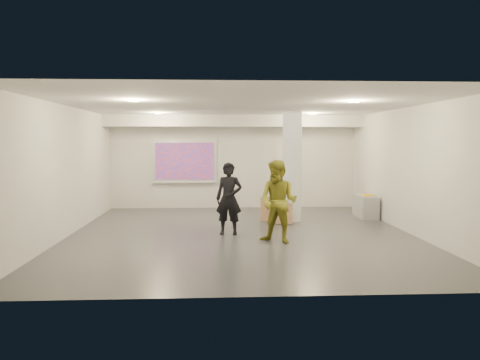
{
  "coord_description": "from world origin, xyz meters",
  "views": [
    {
      "loc": [
        -0.59,
        -10.88,
        2.17
      ],
      "look_at": [
        0.0,
        0.4,
        1.25
      ],
      "focal_mm": 35.0,
      "sensor_mm": 36.0,
      "label": 1
    }
  ],
  "objects": [
    {
      "name": "cardboard_front",
      "position": [
        1.19,
        1.3,
        0.27
      ],
      "size": [
        0.53,
        0.26,
        0.55
      ],
      "primitive_type": "cube",
      "rotation": [
        -0.27,
        0.0,
        -0.14
      ],
      "color": "#A27451",
      "rests_on": "floor"
    },
    {
      "name": "downlight_sw",
      "position": [
        -2.2,
        -1.5,
        2.98
      ],
      "size": [
        0.22,
        0.22,
        0.02
      ],
      "primitive_type": "cylinder",
      "color": "#E7B975",
      "rests_on": "ceiling"
    },
    {
      "name": "woman",
      "position": [
        -0.28,
        -0.01,
        0.85
      ],
      "size": [
        0.69,
        0.53,
        1.69
      ],
      "primitive_type": "imported",
      "rotation": [
        0.0,
        0.0,
        -0.21
      ],
      "color": "black",
      "rests_on": "floor"
    },
    {
      "name": "floor",
      "position": [
        0.0,
        0.0,
        0.0
      ],
      "size": [
        8.0,
        9.0,
        0.01
      ],
      "primitive_type": "cube",
      "color": "#33363B",
      "rests_on": "ground"
    },
    {
      "name": "wall_left",
      "position": [
        -4.0,
        0.0,
        1.5
      ],
      "size": [
        0.01,
        9.0,
        3.0
      ],
      "primitive_type": "cube",
      "color": "silver",
      "rests_on": "floor"
    },
    {
      "name": "soffit_band",
      "position": [
        0.0,
        3.95,
        2.82
      ],
      "size": [
        8.0,
        1.1,
        0.36
      ],
      "primitive_type": "cube",
      "color": "silver",
      "rests_on": "ceiling"
    },
    {
      "name": "wall_right",
      "position": [
        4.0,
        0.0,
        1.5
      ],
      "size": [
        0.01,
        9.0,
        3.0
      ],
      "primitive_type": "cube",
      "color": "silver",
      "rests_on": "floor"
    },
    {
      "name": "column",
      "position": [
        1.5,
        1.8,
        1.5
      ],
      "size": [
        0.52,
        0.52,
        3.0
      ],
      "primitive_type": "cylinder",
      "color": "white",
      "rests_on": "floor"
    },
    {
      "name": "downlight_nw",
      "position": [
        -2.2,
        2.5,
        2.98
      ],
      "size": [
        0.22,
        0.22,
        0.02
      ],
      "primitive_type": "cylinder",
      "color": "#E7B975",
      "rests_on": "ceiling"
    },
    {
      "name": "downlight_se",
      "position": [
        2.2,
        -1.5,
        2.98
      ],
      "size": [
        0.22,
        0.22,
        0.02
      ],
      "primitive_type": "cylinder",
      "color": "#E7B975",
      "rests_on": "ceiling"
    },
    {
      "name": "credenza",
      "position": [
        3.72,
        2.26,
        0.32
      ],
      "size": [
        0.48,
        1.12,
        0.65
      ],
      "primitive_type": "cube",
      "rotation": [
        0.0,
        0.0,
        -0.02
      ],
      "color": "gray",
      "rests_on": "floor"
    },
    {
      "name": "man",
      "position": [
        0.75,
        -0.99,
        0.89
      ],
      "size": [
        1.09,
        1.03,
        1.79
      ],
      "primitive_type": "imported",
      "rotation": [
        0.0,
        0.0,
        -0.55
      ],
      "color": "olive",
      "rests_on": "floor"
    },
    {
      "name": "downlight_ne",
      "position": [
        2.2,
        2.5,
        2.98
      ],
      "size": [
        0.22,
        0.22,
        0.02
      ],
      "primitive_type": "cylinder",
      "color": "#E7B975",
      "rests_on": "ceiling"
    },
    {
      "name": "postit_pad",
      "position": [
        3.72,
        2.1,
        0.66
      ],
      "size": [
        0.28,
        0.35,
        0.03
      ],
      "primitive_type": "cube",
      "rotation": [
        0.0,
        0.0,
        0.18
      ],
      "color": "#E9B101",
      "rests_on": "credenza"
    },
    {
      "name": "wall_front",
      "position": [
        0.0,
        -4.5,
        1.5
      ],
      "size": [
        8.0,
        0.01,
        3.0
      ],
      "primitive_type": "cube",
      "color": "silver",
      "rests_on": "floor"
    },
    {
      "name": "wall_back",
      "position": [
        0.0,
        4.5,
        1.5
      ],
      "size": [
        8.0,
        0.01,
        3.0
      ],
      "primitive_type": "cube",
      "color": "silver",
      "rests_on": "floor"
    },
    {
      "name": "ceiling",
      "position": [
        0.0,
        0.0,
        3.0
      ],
      "size": [
        8.0,
        9.0,
        0.01
      ],
      "primitive_type": "cube",
      "color": "silver",
      "rests_on": "floor"
    },
    {
      "name": "cardboard_back",
      "position": [
        0.93,
        1.68,
        0.34
      ],
      "size": [
        0.63,
        0.22,
        0.68
      ],
      "primitive_type": "cube",
      "rotation": [
        -0.16,
        0.0,
        -0.09
      ],
      "color": "#A27451",
      "rests_on": "floor"
    },
    {
      "name": "projection_screen",
      "position": [
        -1.6,
        4.45,
        1.53
      ],
      "size": [
        2.1,
        0.13,
        1.42
      ],
      "color": "silver",
      "rests_on": "wall_back"
    }
  ]
}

